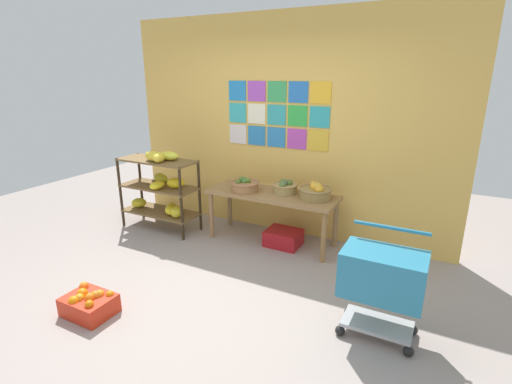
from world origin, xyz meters
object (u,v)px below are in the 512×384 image
Objects in this scene: banana_shelf_unit at (161,185)px; shopping_cart at (382,278)px; display_table at (272,199)px; produce_crate_under_table at (283,238)px; fruit_basket_right at (245,185)px; orange_crate_foreground at (89,304)px; fruit_basket_back_right at (285,187)px; fruit_basket_back_left at (316,192)px.

shopping_cart is at bearing -17.11° from banana_shelf_unit.
display_table reaches higher than produce_crate_under_table.
fruit_basket_right is 0.80m from produce_crate_under_table.
orange_crate_foreground is (-0.77, -2.10, -0.46)m from display_table.
banana_shelf_unit is 1.17m from fruit_basket_right.
display_table is 2.29m from orange_crate_foreground.
fruit_basket_right is 0.50m from fruit_basket_back_right.
produce_crate_under_table is (-0.36, -0.06, -0.63)m from fruit_basket_back_left.
produce_crate_under_table is at bearing -71.09° from fruit_basket_back_right.
shopping_cart is at bearing -38.74° from display_table.
display_table is at bearing 12.77° from fruit_basket_right.
shopping_cart is (3.00, -0.92, -0.10)m from banana_shelf_unit.
display_table is 3.79× the size of orange_crate_foreground.
banana_shelf_unit reaches higher than produce_crate_under_table.
produce_crate_under_table is (0.03, -0.10, -0.62)m from fruit_basket_back_right.
produce_crate_under_table is 1.85m from shopping_cart.
fruit_basket_back_right is 0.73× the size of produce_crate_under_table.
fruit_basket_right is at bearing 145.31° from shopping_cart.
fruit_basket_right is at bearing 77.88° from orange_crate_foreground.
display_table is 0.50m from produce_crate_under_table.
fruit_basket_right is 2.19m from shopping_cart.
fruit_basket_back_right is (1.61, 0.37, 0.10)m from banana_shelf_unit.
orange_crate_foreground is (0.70, -1.80, -0.51)m from banana_shelf_unit.
fruit_basket_back_left reaches higher than fruit_basket_back_right.
shopping_cart is at bearing -41.58° from produce_crate_under_table.
display_table is 0.37m from fruit_basket_right.
banana_shelf_unit is 1.75m from produce_crate_under_table.
banana_shelf_unit is at bearing -170.65° from fruit_basket_back_left.
banana_shelf_unit is 0.68× the size of display_table.
shopping_cart reaches higher than fruit_basket_back_right.
orange_crate_foreground is (-0.44, -2.03, -0.61)m from fruit_basket_right.
display_table is at bearing 138.27° from shopping_cart.
fruit_basket_right is 1.17× the size of fruit_basket_back_right.
banana_shelf_unit is 2.57× the size of orange_crate_foreground.
fruit_basket_back_left reaches higher than fruit_basket_right.
display_table is 3.85× the size of produce_crate_under_table.
produce_crate_under_table is 0.99× the size of orange_crate_foreground.
fruit_basket_back_right is 2.44m from orange_crate_foreground.
fruit_basket_back_right is 0.79× the size of fruit_basket_back_left.
fruit_basket_back_right is 1.90m from shopping_cart.
fruit_basket_back_right is 0.72× the size of orange_crate_foreground.
orange_crate_foreground is at bearing -121.50° from fruit_basket_back_left.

